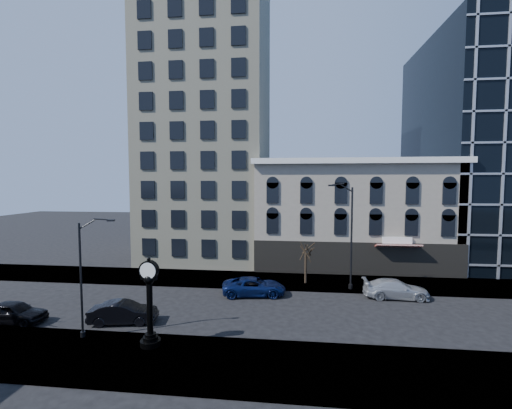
# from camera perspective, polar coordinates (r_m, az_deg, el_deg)

# --- Properties ---
(ground) EXTENTS (160.00, 160.00, 0.00)m
(ground) POSITION_cam_1_polar(r_m,az_deg,el_deg) (28.21, -5.19, -16.97)
(ground) COLOR black
(ground) RESTS_ON ground
(sidewalk_far) EXTENTS (160.00, 6.00, 0.12)m
(sidewalk_far) POSITION_cam_1_polar(r_m,az_deg,el_deg) (35.66, -2.52, -12.37)
(sidewalk_far) COLOR gray
(sidewalk_far) RESTS_ON ground
(sidewalk_near) EXTENTS (160.00, 6.00, 0.12)m
(sidewalk_near) POSITION_cam_1_polar(r_m,az_deg,el_deg) (21.11, -10.04, -24.37)
(sidewalk_near) COLOR gray
(sidewalk_near) RESTS_ON ground
(cream_tower) EXTENTS (15.90, 15.40, 42.50)m
(cream_tower) POSITION_cam_1_polar(r_m,az_deg,el_deg) (47.07, -8.06, 15.22)
(cream_tower) COLOR beige
(cream_tower) RESTS_ON ground
(victorian_row) EXTENTS (22.60, 11.19, 12.50)m
(victorian_row) POSITION_cam_1_polar(r_m,az_deg,el_deg) (42.40, 15.45, -1.73)
(victorian_row) COLOR gray
(victorian_row) RESTS_ON ground
(glass_office) EXTENTS (20.00, 20.15, 28.00)m
(glass_office) POSITION_cam_1_polar(r_m,az_deg,el_deg) (53.89, 36.42, 7.35)
(glass_office) COLOR black
(glass_office) RESTS_ON ground
(street_clock) EXTENTS (1.23, 1.23, 5.40)m
(street_clock) POSITION_cam_1_polar(r_m,az_deg,el_deg) (22.36, -17.29, -15.82)
(street_clock) COLOR black
(street_clock) RESTS_ON sidewalk_near
(street_lamp_near) EXTENTS (1.97, 0.72, 7.75)m
(street_lamp_near) POSITION_cam_1_polar(r_m,az_deg,el_deg) (24.08, -26.02, -6.24)
(street_lamp_near) COLOR black
(street_lamp_near) RESTS_ON sidewalk_near
(street_lamp_far) EXTENTS (2.56, 0.67, 9.93)m
(street_lamp_far) POSITION_cam_1_polar(r_m,az_deg,el_deg) (32.10, 14.47, -0.57)
(street_lamp_far) COLOR black
(street_lamp_far) RESTS_ON sidewalk_far
(bare_tree_far) EXTENTS (2.74, 2.74, 4.71)m
(bare_tree_far) POSITION_cam_1_polar(r_m,az_deg,el_deg) (33.82, 8.30, -7.01)
(bare_tree_far) COLOR #322519
(bare_tree_far) RESTS_ON sidewalk_far
(car_near_a) EXTENTS (4.53, 1.88, 1.54)m
(car_near_a) POSITION_cam_1_polar(r_m,az_deg,el_deg) (30.70, -35.36, -14.42)
(car_near_a) COLOR black
(car_near_a) RESTS_ON ground
(car_near_b) EXTENTS (4.87, 2.43, 1.53)m
(car_near_b) POSITION_cam_1_polar(r_m,az_deg,el_deg) (27.05, -21.22, -16.43)
(car_near_b) COLOR black
(car_near_b) RESTS_ON ground
(car_far_a) EXTENTS (5.86, 3.30, 1.55)m
(car_far_a) POSITION_cam_1_polar(r_m,az_deg,el_deg) (31.01, -0.32, -13.50)
(car_far_a) COLOR #0C194C
(car_far_a) RESTS_ON ground
(car_far_b) EXTENTS (5.45, 2.26, 1.58)m
(car_far_b) POSITION_cam_1_polar(r_m,az_deg,el_deg) (32.61, 22.27, -12.89)
(car_far_b) COLOR #A5A8AD
(car_far_b) RESTS_ON ground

